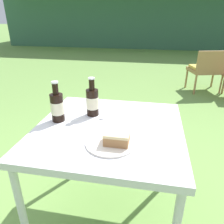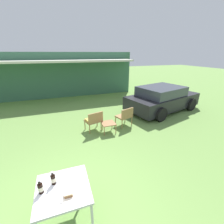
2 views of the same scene
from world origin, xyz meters
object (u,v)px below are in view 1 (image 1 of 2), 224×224
cola_bottle_far (57,106)px  cola_bottle_near (92,101)px  wicker_chair_cushioned (208,68)px  patio_table (109,137)px  cake_on_plate (114,140)px

cola_bottle_far → cola_bottle_near: bearing=33.1°
wicker_chair_cushioned → cola_bottle_near: size_ratio=3.09×
wicker_chair_cushioned → patio_table: bearing=53.3°
wicker_chair_cushioned → patio_table: wicker_chair_cushioned is taller
wicker_chair_cushioned → cola_bottle_near: (-1.36, -2.99, 0.39)m
cake_on_plate → cola_bottle_far: size_ratio=1.03×
wicker_chair_cushioned → cake_on_plate: cake_on_plate is taller
wicker_chair_cushioned → cake_on_plate: 3.53m
patio_table → cake_on_plate: (0.06, -0.18, 0.09)m
cake_on_plate → cola_bottle_far: (-0.39, 0.20, 0.07)m
wicker_chair_cushioned → patio_table: (-1.23, -3.13, 0.23)m
cake_on_plate → cola_bottle_far: 0.45m
cola_bottle_near → wicker_chair_cushioned: bearing=65.5°
patio_table → cake_on_plate: cake_on_plate is taller
cake_on_plate → cola_bottle_far: cola_bottle_far is taller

